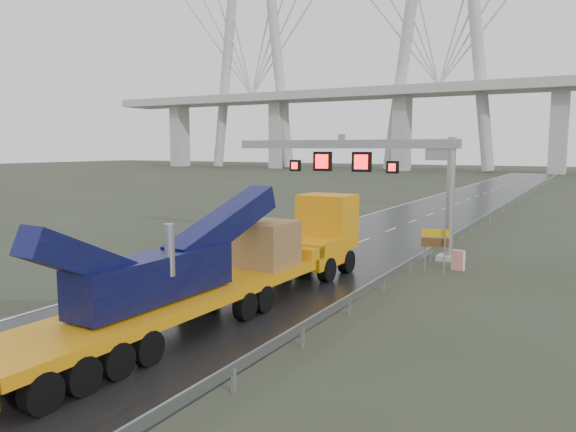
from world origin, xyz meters
The scene contains 7 objects.
ground centered at (0.00, 0.00, 0.00)m, with size 400.00×400.00×0.00m, color #2F3223.
road centered at (0.00, 40.00, 0.01)m, with size 11.00×200.00×0.02m, color black.
guardrail centered at (6.10, 30.00, 0.70)m, with size 0.20×140.00×1.40m, color gray, non-canonical shape.
sign_gantry centered at (2.10, 17.99, 5.61)m, with size 14.90×1.20×7.42m.
heavy_haul_truck centered at (1.51, 4.76, 1.92)m, with size 3.62×21.14×4.95m.
exit_sign_pair centered at (7.10, 14.03, 1.69)m, with size 1.38×0.40×2.42m.
striped_barrier centered at (8.00, 15.53, 0.55)m, with size 0.65×0.35×1.10m, color red.
Camera 1 is at (14.40, -14.93, 6.60)m, focal length 35.00 mm.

